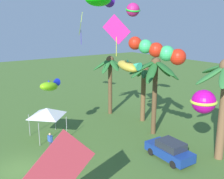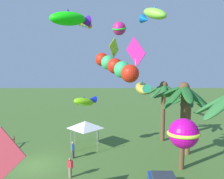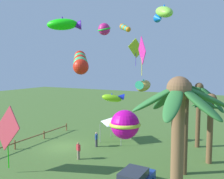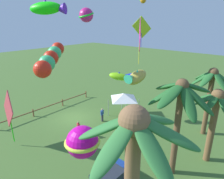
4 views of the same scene
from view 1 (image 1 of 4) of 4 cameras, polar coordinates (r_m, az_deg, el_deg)
ground_plane at (r=21.02m, az=-19.18°, el=-16.22°), size 120.00×120.00×0.00m
palm_tree_0 at (r=24.53m, az=9.26°, el=3.30°), size 5.14×4.75×7.39m
palm_tree_1 at (r=30.16m, az=-0.49°, el=4.21°), size 4.15×3.88×6.84m
palm_tree_3 at (r=28.09m, az=6.83°, el=1.93°), size 3.38×3.28×6.19m
parked_car_0 at (r=21.57m, az=12.33°, el=-12.66°), size 3.95×1.83×1.51m
spectator_0 at (r=19.93m, az=-7.94°, el=-14.60°), size 0.36×0.51×1.59m
spectator_1 at (r=22.86m, az=-13.19°, el=-10.94°), size 0.53×0.34×1.59m
festival_tent at (r=24.96m, az=-13.91°, el=-4.74°), size 2.86×2.86×2.85m
kite_diamond_1 at (r=23.63m, az=-6.79°, el=13.80°), size 1.77×0.93×2.73m
kite_tube_2 at (r=16.03m, az=10.08°, el=8.24°), size 2.95×2.41×1.62m
kite_diamond_3 at (r=22.14m, az=0.96°, el=12.73°), size 2.02×1.45×3.42m
kite_fish_4 at (r=23.54m, az=-13.28°, el=0.81°), size 2.20×2.60×1.19m
kite_diamond_5 at (r=13.51m, az=-11.11°, el=-16.20°), size 0.70×3.58×5.05m
kite_fish_6 at (r=21.89m, az=3.65°, el=5.10°), size 2.60×1.31×1.20m
kite_ball_9 at (r=18.16m, az=4.54°, el=16.81°), size 1.24×1.24×0.89m
kite_ball_10 at (r=18.88m, az=19.20°, el=-2.49°), size 2.54×2.54×1.63m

